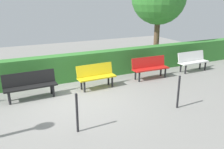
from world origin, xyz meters
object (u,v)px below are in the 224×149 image
(bench_red, at_px, (150,67))
(bench_yellow, at_px, (96,75))
(bench_white, at_px, (192,60))
(bench_black, at_px, (30,84))

(bench_red, bearing_deg, bench_yellow, 2.84)
(bench_white, distance_m, bench_yellow, 4.67)
(bench_red, relative_size, bench_black, 0.92)
(bench_white, distance_m, bench_black, 6.94)
(bench_yellow, xyz_separation_m, bench_black, (2.27, -0.04, 0.01))
(bench_white, height_order, bench_yellow, same)
(bench_red, distance_m, bench_yellow, 2.37)
(bench_yellow, bearing_deg, bench_black, -3.10)
(bench_white, relative_size, bench_red, 0.95)
(bench_yellow, distance_m, bench_black, 2.27)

